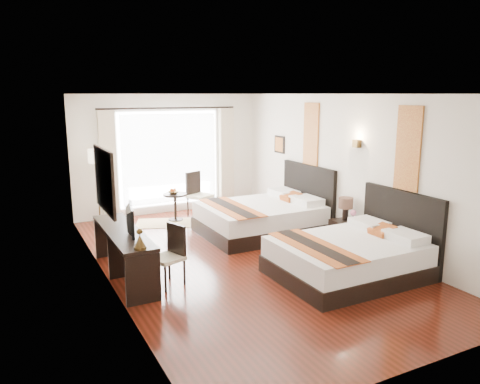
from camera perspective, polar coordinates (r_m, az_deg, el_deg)
name	(u,v)px	position (r m, az deg, el deg)	size (l,w,h in m)	color
floor	(242,259)	(8.17, 0.23, -8.21)	(4.50, 7.50, 0.01)	#39140A
ceiling	(242,95)	(7.67, 0.24, 11.80)	(4.50, 7.50, 0.02)	white
wall_headboard	(348,170)	(9.04, 12.98, 2.66)	(0.01, 7.50, 2.80)	silver
wall_desk	(105,192)	(7.07, -16.14, -0.03)	(0.01, 7.50, 2.80)	silver
wall_window	(169,154)	(11.22, -8.65, 4.57)	(4.50, 0.01, 2.80)	silver
wall_entry	(420,241)	(4.88, 21.04, -5.62)	(4.50, 0.01, 2.80)	silver
window_glass	(169,159)	(11.21, -8.61, 4.06)	(2.40, 0.02, 2.20)	white
sheer_curtain	(170,159)	(11.16, -8.51, 4.02)	(2.30, 0.02, 2.10)	white
drape_left	(108,164)	(10.75, -15.78, 3.30)	(0.35, 0.14, 2.35)	beige
drape_right	(226,156)	(11.67, -1.67, 4.39)	(0.35, 0.14, 2.35)	beige
art_panel_near	(408,148)	(7.92, 19.81, 5.02)	(0.03, 0.50, 1.35)	maroon
art_panel_far	(311,136)	(9.89, 8.64, 6.81)	(0.03, 0.50, 1.35)	maroon
wall_sconce	(357,144)	(8.73, 14.05, 5.74)	(0.10, 0.14, 0.14)	#403017
mirror_frame	(104,180)	(7.17, -16.22, 1.36)	(0.04, 1.25, 0.95)	black
mirror_glass	(106,180)	(7.18, -16.03, 1.38)	(0.01, 1.12, 0.82)	white
bed_near	(352,256)	(7.56, 13.46, -7.55)	(2.24, 1.75, 1.27)	black
bed_far	(264,217)	(9.57, 2.96, -3.01)	(2.37, 1.84, 1.34)	black
nightstand	(345,234)	(8.95, 12.73, -5.00)	(0.42, 0.51, 0.49)	black
table_lamp	(346,205)	(8.88, 12.77, -1.51)	(0.27, 0.27, 0.42)	black
vase	(353,219)	(8.72, 13.60, -3.26)	(0.14, 0.14, 0.15)	black
console_desk	(124,254)	(7.51, -13.97, -7.30)	(0.50, 2.20, 0.76)	black
television	(126,219)	(7.16, -13.69, -3.27)	(0.75, 0.10, 0.43)	black
bronze_figurine	(140,240)	(6.43, -12.11, -5.77)	(0.17, 0.17, 0.25)	#403017
desk_chair	(168,267)	(7.12, -8.72, -9.05)	(0.54, 0.54, 0.91)	beige
floor_lamp	(96,161)	(10.38, -17.10, 3.61)	(0.33, 0.33, 1.66)	black
side_table	(175,207)	(10.61, -7.89, -1.82)	(0.53, 0.53, 0.62)	black
fruit_bowl	(173,193)	(10.52, -8.14, -0.07)	(0.22, 0.22, 0.05)	#482C19
window_chair	(199,203)	(10.92, -4.97, -1.32)	(0.63, 0.63, 1.03)	beige
jute_rug	(164,223)	(10.47, -9.29, -3.76)	(1.18, 0.81, 0.01)	tan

